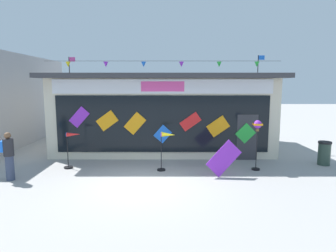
# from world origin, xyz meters

# --- Properties ---
(ground_plane) EXTENTS (80.00, 80.00, 0.00)m
(ground_plane) POSITION_xyz_m (0.00, 0.00, 0.00)
(ground_plane) COLOR #9E9B99
(kite_shop_building) EXTENTS (10.62, 6.22, 4.77)m
(kite_shop_building) POSITION_xyz_m (0.67, 5.92, 1.90)
(kite_shop_building) COLOR beige
(kite_shop_building) RESTS_ON ground_plane
(wind_spinner_far_left) EXTENTS (0.70, 0.35, 1.44)m
(wind_spinner_far_left) POSITION_xyz_m (-2.91, 1.89, 0.91)
(wind_spinner_far_left) COLOR black
(wind_spinner_far_left) RESTS_ON ground_plane
(wind_spinner_left) EXTENTS (0.72, 0.32, 1.50)m
(wind_spinner_left) POSITION_xyz_m (0.83, 1.56, 1.08)
(wind_spinner_left) COLOR black
(wind_spinner_left) RESTS_ON ground_plane
(wind_spinner_center_left) EXTENTS (0.32, 0.32, 1.94)m
(wind_spinner_center_left) POSITION_xyz_m (4.30, 1.65, 1.52)
(wind_spinner_center_left) COLOR black
(wind_spinner_center_left) RESTS_ON ground_plane
(person_near_camera) EXTENTS (0.46, 0.34, 1.68)m
(person_near_camera) POSITION_xyz_m (-4.59, 0.43, 0.89)
(person_near_camera) COLOR #333D56
(person_near_camera) RESTS_ON ground_plane
(trash_bin) EXTENTS (0.52, 0.52, 0.98)m
(trash_bin) POSITION_xyz_m (7.32, 2.38, 0.49)
(trash_bin) COLOR #2D4238
(trash_bin) RESTS_ON ground_plane
(display_kite_on_ground) EXTENTS (1.33, 0.29, 1.33)m
(display_kite_on_ground) POSITION_xyz_m (2.89, 0.84, 0.67)
(display_kite_on_ground) COLOR purple
(display_kite_on_ground) RESTS_ON ground_plane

